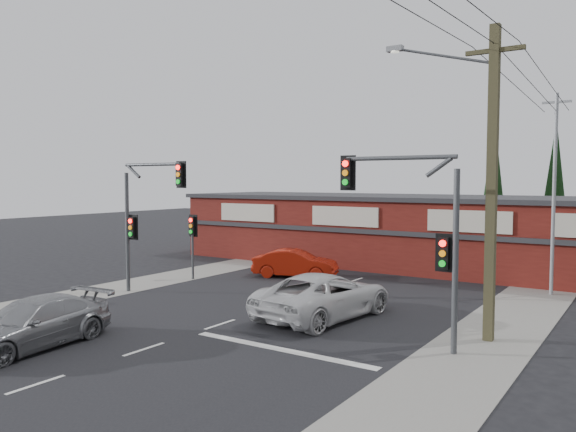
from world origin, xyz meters
The scene contains 18 objects.
ground centered at (0.00, 0.00, 0.00)m, with size 120.00×120.00×0.00m, color black.
road_strip centered at (0.00, 5.00, 0.01)m, with size 14.00×70.00×0.01m, color black.
verge_left centered at (-8.50, 5.00, 0.01)m, with size 3.00×70.00×0.02m, color gray.
verge_right centered at (8.50, 5.00, 0.01)m, with size 3.00×70.00×0.02m, color gray.
stop_line centered at (3.50, -1.50, 0.01)m, with size 6.50×0.35×0.01m, color silver.
white_suv centered at (2.58, 2.71, 0.85)m, with size 2.81×6.09×1.69m, color silver.
silver_suv centered at (-3.03, -5.56, 0.75)m, with size 2.11×5.18×1.50m, color gray.
red_sedan centered at (-3.10, 9.49, 0.74)m, with size 1.56×4.47×1.47m, color #A51A0A.
lane_dashes centered at (0.00, 3.29, 0.01)m, with size 0.12×44.19×0.01m.
shop_building centered at (-0.99, 16.99, 2.13)m, with size 27.30×8.40×4.22m.
conifer_near centered at (3.50, 24.00, 5.48)m, with size 1.80×1.80×9.25m.
conifer_far centered at (7.00, 26.00, 5.48)m, with size 1.80×1.80×9.25m.
traffic_mast_left centered at (-6.43, 2.00, 3.93)m, with size 3.77×0.27×5.97m.
traffic_mast_right centered at (6.86, 1.00, 3.95)m, with size 3.96×0.27×5.97m.
pedestal_signal centered at (-7.20, 6.01, 2.41)m, with size 0.55×0.27×3.38m.
utility_pole centered at (8.36, 2.99, 5.40)m, with size 4.38×0.59×10.00m.
steel_pole centered at (9.00, 12.00, 4.70)m, with size 1.20×0.16×9.00m.
power_lines centered at (8.47, -2.47, 9.04)m, with size 2.01×29.00×1.22m.
Camera 1 is at (12.96, -15.35, 5.17)m, focal length 35.00 mm.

